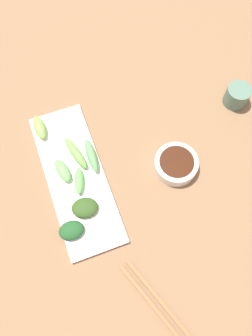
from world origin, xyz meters
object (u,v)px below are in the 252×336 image
at_px(sauce_bowl, 176,164).
at_px(chopsticks, 159,307).
at_px(serving_plate, 76,177).
at_px(tea_cup, 237,96).

height_order(sauce_bowl, chopsticks, sauce_bowl).
height_order(serving_plate, chopsticks, serving_plate).
distance_m(sauce_bowl, serving_plate, 0.25).
relative_size(sauce_bowl, tea_cup, 1.71).
relative_size(chopsticks, tea_cup, 3.64).
height_order(chopsticks, tea_cup, tea_cup).
bearing_deg(sauce_bowl, chopsticks, 60.77).
bearing_deg(sauce_bowl, serving_plate, -13.08).
relative_size(sauce_bowl, serving_plate, 0.28).
xyz_separation_m(chopsticks, tea_cup, (-0.38, -0.40, 0.02)).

